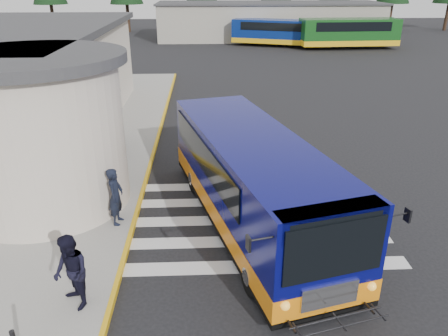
{
  "coord_description": "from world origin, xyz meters",
  "views": [
    {
      "loc": [
        -1.81,
        -12.58,
        6.98
      ],
      "look_at": [
        -1.28,
        -0.5,
        1.66
      ],
      "focal_mm": 35.0,
      "sensor_mm": 36.0,
      "label": 1
    }
  ],
  "objects_px": {
    "pedestrian_a": "(116,196)",
    "pedestrian_b": "(71,273)",
    "far_bus_a": "(276,31)",
    "transit_bus": "(253,184)",
    "far_bus_b": "(349,32)"
  },
  "relations": [
    {
      "from": "pedestrian_a",
      "to": "pedestrian_b",
      "type": "height_order",
      "value": "pedestrian_b"
    },
    {
      "from": "pedestrian_b",
      "to": "far_bus_a",
      "type": "distance_m",
      "value": 41.99
    },
    {
      "from": "transit_bus",
      "to": "far_bus_b",
      "type": "distance_m",
      "value": 37.44
    },
    {
      "from": "transit_bus",
      "to": "pedestrian_a",
      "type": "distance_m",
      "value": 4.06
    },
    {
      "from": "pedestrian_b",
      "to": "far_bus_b",
      "type": "height_order",
      "value": "far_bus_b"
    },
    {
      "from": "transit_bus",
      "to": "pedestrian_a",
      "type": "relative_size",
      "value": 5.77
    },
    {
      "from": "pedestrian_a",
      "to": "far_bus_a",
      "type": "height_order",
      "value": "far_bus_a"
    },
    {
      "from": "transit_bus",
      "to": "pedestrian_b",
      "type": "xyz_separation_m",
      "value": [
        -4.36,
        -3.64,
        -0.29
      ]
    },
    {
      "from": "pedestrian_b",
      "to": "far_bus_a",
      "type": "relative_size",
      "value": 0.19
    },
    {
      "from": "transit_bus",
      "to": "pedestrian_b",
      "type": "bearing_deg",
      "value": -154.95
    },
    {
      "from": "far_bus_a",
      "to": "far_bus_b",
      "type": "height_order",
      "value": "far_bus_b"
    },
    {
      "from": "far_bus_a",
      "to": "pedestrian_b",
      "type": "bearing_deg",
      "value": -173.71
    },
    {
      "from": "far_bus_a",
      "to": "pedestrian_a",
      "type": "bearing_deg",
      "value": -174.65
    },
    {
      "from": "transit_bus",
      "to": "far_bus_b",
      "type": "bearing_deg",
      "value": 53.78
    },
    {
      "from": "transit_bus",
      "to": "pedestrian_b",
      "type": "distance_m",
      "value": 5.68
    }
  ]
}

